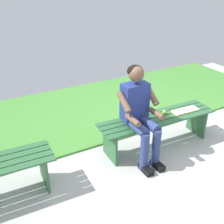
{
  "coord_description": "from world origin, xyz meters",
  "views": [
    {
      "loc": [
        2.21,
        2.69,
        2.32
      ],
      "look_at": [
        0.82,
        0.15,
        0.82
      ],
      "focal_mm": 44.4,
      "sensor_mm": 36.0,
      "label": 1
    }
  ],
  "objects": [
    {
      "name": "grass_strip",
      "position": [
        1.17,
        -1.51,
        0.01
      ],
      "size": [
        9.0,
        2.28,
        0.03
      ],
      "primitive_type": "cube",
      "color": "#478C38",
      "rests_on": "ground"
    },
    {
      "name": "bench_near",
      "position": [
        0.0,
        0.0,
        0.35
      ],
      "size": [
        1.75,
        0.5,
        0.47
      ],
      "rotation": [
        0.0,
        0.0,
        -0.04
      ],
      "color": "#2D6038",
      "rests_on": "ground"
    },
    {
      "name": "person_seated",
      "position": [
        0.39,
        0.1,
        0.7
      ],
      "size": [
        0.5,
        0.69,
        1.27
      ],
      "color": "navy",
      "rests_on": "ground"
    },
    {
      "name": "apple",
      "position": [
        -0.12,
        -0.01,
        0.5
      ],
      "size": [
        0.07,
        0.07,
        0.07
      ],
      "primitive_type": "sphere",
      "color": "#72B738",
      "rests_on": "bench_near"
    },
    {
      "name": "book_open",
      "position": [
        -0.46,
        0.05,
        0.48
      ],
      "size": [
        0.42,
        0.17,
        0.02
      ],
      "rotation": [
        0.0,
        0.0,
        -0.04
      ],
      "color": "white",
      "rests_on": "bench_near"
    }
  ]
}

